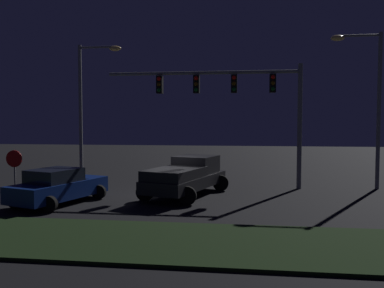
% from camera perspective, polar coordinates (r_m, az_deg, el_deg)
% --- Properties ---
extents(ground_plane, '(80.00, 80.00, 0.00)m').
position_cam_1_polar(ground_plane, '(19.34, -3.38, -7.25)').
color(ground_plane, black).
extents(grass_median, '(26.75, 4.02, 0.10)m').
position_cam_1_polar(grass_median, '(12.22, -10.19, -13.24)').
color(grass_median, black).
rests_on(grass_median, ground_plane).
extents(pickup_truck, '(3.95, 5.75, 1.80)m').
position_cam_1_polar(pickup_truck, '(19.14, -0.70, -4.32)').
color(pickup_truck, black).
rests_on(pickup_truck, ground_plane).
extents(car_sedan, '(3.32, 4.74, 1.51)m').
position_cam_1_polar(car_sedan, '(18.12, -18.51, -5.74)').
color(car_sedan, navy).
rests_on(car_sedan, ground_plane).
extents(traffic_signal_gantry, '(10.32, 0.56, 6.50)m').
position_cam_1_polar(traffic_signal_gantry, '(21.39, 6.10, 7.26)').
color(traffic_signal_gantry, slate).
rests_on(traffic_signal_gantry, ground_plane).
extents(street_lamp_left, '(2.60, 0.44, 7.98)m').
position_cam_1_polar(street_lamp_left, '(24.41, -14.47, 6.70)').
color(street_lamp_left, slate).
rests_on(street_lamp_left, ground_plane).
extents(street_lamp_right, '(2.57, 0.44, 8.08)m').
position_cam_1_polar(street_lamp_right, '(22.76, 23.87, 6.92)').
color(street_lamp_right, slate).
rests_on(street_lamp_right, ground_plane).
extents(stop_sign, '(0.76, 0.08, 2.23)m').
position_cam_1_polar(stop_sign, '(19.59, -23.95, -2.76)').
color(stop_sign, slate).
rests_on(stop_sign, ground_plane).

